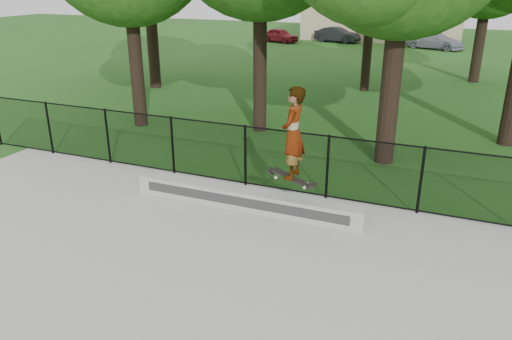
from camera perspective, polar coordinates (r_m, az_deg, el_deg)
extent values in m
plane|color=#204F16|center=(7.84, -19.71, -17.75)|extent=(100.00, 100.00, 0.00)
cube|color=#A1A29C|center=(7.82, -19.74, -17.58)|extent=(14.00, 12.00, 0.06)
cube|color=#999995|center=(10.81, -1.22, -3.37)|extent=(5.18, 0.40, 0.42)
imported|color=maroon|center=(39.82, 2.76, 15.13)|extent=(3.27, 2.27, 1.04)
imported|color=black|center=(40.22, 9.27, 15.02)|extent=(3.30, 1.80, 1.13)
imported|color=gray|center=(38.11, 19.71, 13.79)|extent=(4.08, 2.82, 1.18)
cube|color=black|center=(9.96, 4.11, -0.92)|extent=(0.80, 0.23, 0.30)
imported|color=#AACEDF|center=(9.65, 4.26, 4.20)|extent=(0.45, 0.67, 1.82)
cylinder|color=black|center=(15.16, -22.55, 4.46)|extent=(0.06, 0.06, 1.50)
cylinder|color=black|center=(13.85, -16.60, 3.73)|extent=(0.06, 0.06, 1.50)
cylinder|color=black|center=(12.72, -9.52, 2.80)|extent=(0.06, 0.06, 1.50)
cylinder|color=black|center=(11.82, -1.23, 1.67)|extent=(0.06, 0.06, 1.50)
cylinder|color=black|center=(11.21, 8.17, 0.33)|extent=(0.06, 0.06, 1.50)
cylinder|color=black|center=(10.94, 18.33, -1.12)|extent=(0.06, 0.06, 1.50)
cylinder|color=black|center=(11.60, -1.26, 5.02)|extent=(16.00, 0.04, 0.04)
cylinder|color=black|center=(12.07, -1.21, -1.47)|extent=(16.00, 0.04, 0.04)
cube|color=black|center=(11.82, -1.23, 1.67)|extent=(16.00, 0.01, 1.50)
cylinder|color=black|center=(17.22, -13.58, 12.15)|extent=(0.44, 0.44, 4.43)
cylinder|color=black|center=(16.14, 0.46, 12.68)|extent=(0.44, 0.44, 4.72)
cylinder|color=black|center=(13.63, 15.20, 9.79)|extent=(0.44, 0.44, 4.46)
cylinder|color=black|center=(23.37, -11.80, 15.16)|extent=(0.44, 0.44, 4.91)
cylinder|color=black|center=(22.77, 12.72, 14.71)|extent=(0.44, 0.44, 4.73)
cylinder|color=black|center=(26.43, 24.20, 13.44)|extent=(0.44, 0.44, 3.97)
cube|color=#C4B58A|center=(42.87, 14.42, 16.95)|extent=(12.00, 6.00, 4.00)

